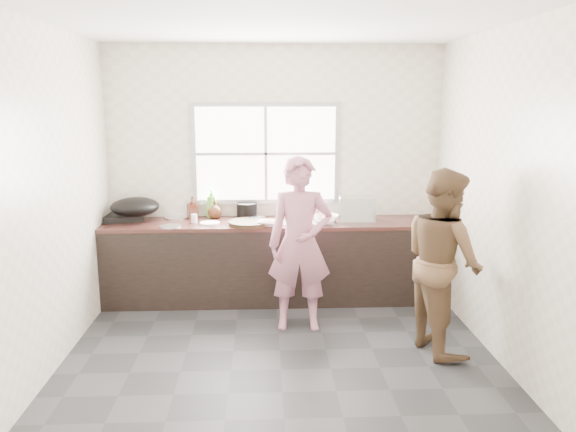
{
  "coord_description": "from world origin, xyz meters",
  "views": [
    {
      "loc": [
        -0.12,
        -4.5,
        2.11
      ],
      "look_at": [
        0.1,
        0.65,
        1.05
      ],
      "focal_mm": 35.0,
      "sensor_mm": 36.0,
      "label": 1
    }
  ],
  "objects_px": {
    "black_pot": "(247,210)",
    "glass_jar": "(194,219)",
    "pot_lid_right": "(176,217)",
    "bowl_mince": "(269,223)",
    "plate_food": "(210,223)",
    "bowl_crabs": "(326,219)",
    "pot_lid_left": "(170,226)",
    "bottle_brown_short": "(215,210)",
    "wok": "(135,207)",
    "person_side": "(443,261)",
    "bottle_green": "(212,203)",
    "woman": "(300,249)",
    "bottle_brown_tall": "(193,208)",
    "bowl_held": "(327,221)",
    "burner": "(122,217)",
    "dish_rack": "(357,209)",
    "cutting_board": "(249,223)"
  },
  "relations": [
    {
      "from": "bowl_mince",
      "to": "black_pot",
      "type": "xyz_separation_m",
      "value": [
        -0.24,
        0.44,
        0.05
      ]
    },
    {
      "from": "plate_food",
      "to": "pot_lid_right",
      "type": "bearing_deg",
      "value": 141.18
    },
    {
      "from": "cutting_board",
      "to": "woman",
      "type": "bearing_deg",
      "value": -51.39
    },
    {
      "from": "person_side",
      "to": "burner",
      "type": "bearing_deg",
      "value": 51.3
    },
    {
      "from": "bowl_mince",
      "to": "bowl_held",
      "type": "relative_size",
      "value": 0.99
    },
    {
      "from": "bottle_brown_short",
      "to": "woman",
      "type": "bearing_deg",
      "value": -48.29
    },
    {
      "from": "burner",
      "to": "bottle_green",
      "type": "bearing_deg",
      "value": 3.38
    },
    {
      "from": "person_side",
      "to": "bottle_brown_tall",
      "type": "height_order",
      "value": "person_side"
    },
    {
      "from": "bottle_green",
      "to": "wok",
      "type": "xyz_separation_m",
      "value": [
        -0.79,
        -0.15,
        -0.01
      ]
    },
    {
      "from": "bottle_brown_short",
      "to": "burner",
      "type": "height_order",
      "value": "bottle_brown_short"
    },
    {
      "from": "burner",
      "to": "plate_food",
      "type": "bearing_deg",
      "value": -15.12
    },
    {
      "from": "cutting_board",
      "to": "bottle_brown_tall",
      "type": "height_order",
      "value": "bottle_brown_tall"
    },
    {
      "from": "bottle_green",
      "to": "cutting_board",
      "type": "bearing_deg",
      "value": -43.44
    },
    {
      "from": "pot_lid_left",
      "to": "pot_lid_right",
      "type": "xyz_separation_m",
      "value": [
        -0.01,
        0.44,
        0.0
      ]
    },
    {
      "from": "bowl_held",
      "to": "person_side",
      "type": "bearing_deg",
      "value": -52.15
    },
    {
      "from": "bowl_crabs",
      "to": "bottle_brown_short",
      "type": "bearing_deg",
      "value": 167.17
    },
    {
      "from": "bowl_mince",
      "to": "plate_food",
      "type": "relative_size",
      "value": 1.04
    },
    {
      "from": "bowl_mince",
      "to": "burner",
      "type": "relative_size",
      "value": 0.53
    },
    {
      "from": "bottle_brown_short",
      "to": "plate_food",
      "type": "bearing_deg",
      "value": -95.17
    },
    {
      "from": "woman",
      "to": "burner",
      "type": "height_order",
      "value": "woman"
    },
    {
      "from": "bowl_held",
      "to": "black_pot",
      "type": "relative_size",
      "value": 0.99
    },
    {
      "from": "bowl_mince",
      "to": "bottle_green",
      "type": "relative_size",
      "value": 0.66
    },
    {
      "from": "bowl_crabs",
      "to": "pot_lid_left",
      "type": "height_order",
      "value": "bowl_crabs"
    },
    {
      "from": "bottle_brown_short",
      "to": "dish_rack",
      "type": "bearing_deg",
      "value": -10.12
    },
    {
      "from": "glass_jar",
      "to": "pot_lid_right",
      "type": "xyz_separation_m",
      "value": [
        -0.23,
        0.26,
        -0.04
      ]
    },
    {
      "from": "person_side",
      "to": "bottle_brown_tall",
      "type": "bearing_deg",
      "value": 43.42
    },
    {
      "from": "bowl_mince",
      "to": "black_pot",
      "type": "bearing_deg",
      "value": 118.16
    },
    {
      "from": "bowl_mince",
      "to": "plate_food",
      "type": "height_order",
      "value": "bowl_mince"
    },
    {
      "from": "plate_food",
      "to": "dish_rack",
      "type": "distance_m",
      "value": 1.54
    },
    {
      "from": "black_pot",
      "to": "pot_lid_left",
      "type": "xyz_separation_m",
      "value": [
        -0.76,
        -0.44,
        -0.07
      ]
    },
    {
      "from": "pot_lid_left",
      "to": "bottle_brown_tall",
      "type": "bearing_deg",
      "value": 68.35
    },
    {
      "from": "woman",
      "to": "dish_rack",
      "type": "relative_size",
      "value": 4.17
    },
    {
      "from": "black_pot",
      "to": "glass_jar",
      "type": "height_order",
      "value": "black_pot"
    },
    {
      "from": "wok",
      "to": "bottle_green",
      "type": "bearing_deg",
      "value": 10.78
    },
    {
      "from": "bowl_mince",
      "to": "dish_rack",
      "type": "xyz_separation_m",
      "value": [
        0.93,
        0.14,
        0.11
      ]
    },
    {
      "from": "pot_lid_right",
      "to": "pot_lid_left",
      "type": "bearing_deg",
      "value": -89.34
    },
    {
      "from": "black_pot",
      "to": "glass_jar",
      "type": "distance_m",
      "value": 0.6
    },
    {
      "from": "glass_jar",
      "to": "wok",
      "type": "bearing_deg",
      "value": 169.77
    },
    {
      "from": "bowl_held",
      "to": "dish_rack",
      "type": "xyz_separation_m",
      "value": [
        0.33,
        0.11,
        0.1
      ]
    },
    {
      "from": "plate_food",
      "to": "woman",
      "type": "bearing_deg",
      "value": -37.46
    },
    {
      "from": "person_side",
      "to": "bowl_mince",
      "type": "bearing_deg",
      "value": 40.6
    },
    {
      "from": "bottle_brown_short",
      "to": "black_pot",
      "type": "bearing_deg",
      "value": 4.59
    },
    {
      "from": "bottle_brown_short",
      "to": "burner",
      "type": "bearing_deg",
      "value": -178.35
    },
    {
      "from": "plate_food",
      "to": "bottle_green",
      "type": "distance_m",
      "value": 0.35
    },
    {
      "from": "pot_lid_left",
      "to": "bottle_green",
      "type": "bearing_deg",
      "value": 49.04
    },
    {
      "from": "bottle_brown_short",
      "to": "dish_rack",
      "type": "relative_size",
      "value": 0.5
    },
    {
      "from": "pot_lid_left",
      "to": "burner",
      "type": "bearing_deg",
      "value": 146.25
    },
    {
      "from": "person_side",
      "to": "bowl_crabs",
      "type": "bearing_deg",
      "value": 22.13
    },
    {
      "from": "woman",
      "to": "bowl_mince",
      "type": "xyz_separation_m",
      "value": [
        -0.28,
        0.56,
        0.13
      ]
    },
    {
      "from": "wok",
      "to": "pot_lid_left",
      "type": "xyz_separation_m",
      "value": [
        0.41,
        -0.29,
        -0.15
      ]
    }
  ]
}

